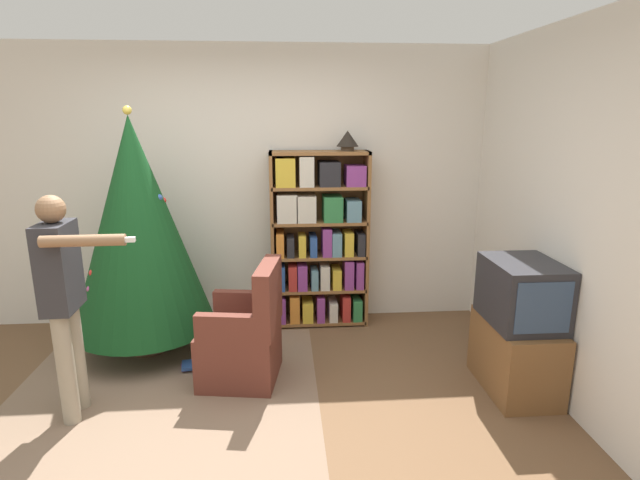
% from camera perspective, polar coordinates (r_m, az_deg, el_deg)
% --- Properties ---
extents(ground_plane, '(14.00, 14.00, 0.00)m').
position_cam_1_polar(ground_plane, '(3.45, -10.82, -21.06)').
color(ground_plane, brown).
extents(wall_back, '(8.00, 0.10, 2.60)m').
position_cam_1_polar(wall_back, '(4.82, -9.05, 5.92)').
color(wall_back, silver).
rests_on(wall_back, ground_plane).
extents(wall_right, '(0.10, 8.00, 2.60)m').
position_cam_1_polar(wall_right, '(3.49, 30.05, 1.07)').
color(wall_right, silver).
rests_on(wall_right, ground_plane).
extents(area_rug, '(2.22, 2.10, 0.01)m').
position_cam_1_polar(area_rug, '(3.95, -17.32, -16.45)').
color(area_rug, '#7F6651').
rests_on(area_rug, ground_plane).
extents(bookshelf, '(0.91, 0.30, 1.66)m').
position_cam_1_polar(bookshelf, '(4.68, -0.24, 0.13)').
color(bookshelf, brown).
rests_on(bookshelf, ground_plane).
extents(tv_stand, '(0.43, 0.72, 0.53)m').
position_cam_1_polar(tv_stand, '(4.00, 21.45, -12.20)').
color(tv_stand, brown).
rests_on(tv_stand, ground_plane).
extents(television, '(0.46, 0.60, 0.45)m').
position_cam_1_polar(television, '(3.82, 22.13, -5.58)').
color(television, '#28282D').
rests_on(television, tv_stand).
extents(game_remote, '(0.04, 0.12, 0.02)m').
position_cam_1_polar(game_remote, '(3.66, 21.44, -9.95)').
color(game_remote, white).
rests_on(game_remote, tv_stand).
extents(christmas_tree, '(1.16, 1.16, 2.04)m').
position_cam_1_polar(christmas_tree, '(4.33, -20.12, 1.53)').
color(christmas_tree, '#4C3323').
rests_on(christmas_tree, ground_plane).
extents(armchair, '(0.65, 0.64, 0.92)m').
position_cam_1_polar(armchair, '(3.89, -8.57, -11.18)').
color(armchair, brown).
rests_on(armchair, ground_plane).
extents(standing_person, '(0.64, 0.47, 1.50)m').
position_cam_1_polar(standing_person, '(3.59, -27.28, -5.21)').
color(standing_person, '#9E937F').
rests_on(standing_person, ground_plane).
extents(table_lamp, '(0.20, 0.20, 0.18)m').
position_cam_1_polar(table_lamp, '(4.58, 3.17, 11.40)').
color(table_lamp, '#473828').
rests_on(table_lamp, bookshelf).
extents(book_pile_near_tree, '(0.19, 0.17, 0.05)m').
position_cam_1_polar(book_pile_near_tree, '(4.24, -14.39, -13.71)').
color(book_pile_near_tree, '#843889').
rests_on(book_pile_near_tree, ground_plane).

